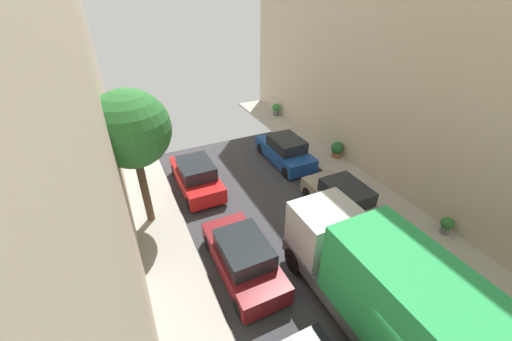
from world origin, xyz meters
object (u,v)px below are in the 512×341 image
parked_car_right_3 (343,200)px  parked_car_right_4 (285,151)px  parked_car_left_4 (196,176)px  potted_plant_2 (276,109)px  delivery_truck (379,285)px  potted_plant_3 (337,149)px  street_tree_0 (131,130)px  parked_car_left_3 (243,257)px  potted_plant_0 (447,225)px

parked_car_right_3 → parked_car_right_4: (0.00, 5.19, 0.00)m
parked_car_left_4 → potted_plant_2: size_ratio=4.59×
potted_plant_2 → parked_car_right_4: bearing=-114.3°
parked_car_right_3 → parked_car_right_4: 5.19m
parked_car_right_3 → delivery_truck: 5.49m
potted_plant_3 → delivery_truck: bearing=-122.5°
parked_car_left_4 → potted_plant_3: 8.36m
parked_car_left_4 → parked_car_right_3: same height
parked_car_right_3 → potted_plant_3: bearing=54.9°
parked_car_left_4 → potted_plant_3: (8.33, -0.62, -0.05)m
delivery_truck → potted_plant_3: 10.53m
street_tree_0 → parked_car_left_4: bearing=32.8°
parked_car_left_3 → potted_plant_3: parked_car_left_3 is taller
potted_plant_2 → potted_plant_3: bearing=-89.7°
delivery_truck → potted_plant_0: bearing=16.2°
parked_car_right_3 → potted_plant_2: (2.89, 11.58, -0.07)m
street_tree_0 → parked_car_right_3: bearing=-21.4°
parked_car_left_4 → potted_plant_0: parked_car_left_4 is taller
parked_car_right_4 → potted_plant_2: parked_car_right_4 is taller
parked_car_left_4 → street_tree_0: bearing=-147.2°
parked_car_left_3 → street_tree_0: street_tree_0 is taller
parked_car_left_4 → potted_plant_3: size_ratio=4.37×
delivery_truck → potted_plant_3: delivery_truck is taller
parked_car_left_3 → street_tree_0: bearing=121.2°
parked_car_right_4 → potted_plant_3: 3.10m
parked_car_left_3 → delivery_truck: 4.56m
parked_car_right_4 → parked_car_right_3: bearing=-90.0°
parked_car_left_3 → parked_car_left_4: (0.00, 5.94, 0.00)m
parked_car_left_4 → street_tree_0: size_ratio=0.72×
street_tree_0 → delivery_truck: bearing=-55.8°
delivery_truck → street_tree_0: street_tree_0 is taller
parked_car_left_3 → street_tree_0: (-2.58, 4.27, 3.72)m
parked_car_right_4 → potted_plant_3: bearing=-19.1°
potted_plant_0 → potted_plant_2: (-0.01, 14.61, 0.06)m
parked_car_right_3 → potted_plant_3: (2.93, 4.17, -0.05)m
street_tree_0 → potted_plant_3: size_ratio=6.04×
parked_car_right_4 → potted_plant_2: (2.89, 6.39, -0.07)m
parked_car_right_4 → potted_plant_2: 7.01m
potted_plant_2 → delivery_truck: bearing=-109.0°
street_tree_0 → potted_plant_0: (10.88, -6.17, -3.85)m
parked_car_left_3 → delivery_truck: delivery_truck is taller
parked_car_left_3 → potted_plant_3: size_ratio=4.37×
delivery_truck → potted_plant_3: bearing=57.5°
parked_car_left_4 → delivery_truck: 9.89m
delivery_truck → potted_plant_2: delivery_truck is taller
parked_car_left_3 → potted_plant_3: 9.88m
parked_car_left_3 → parked_car_left_4: 5.94m
parked_car_left_3 → delivery_truck: (2.70, -3.52, 1.07)m
parked_car_right_4 → potted_plant_3: (2.93, -1.02, -0.05)m
parked_car_left_3 → delivery_truck: bearing=-52.5°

